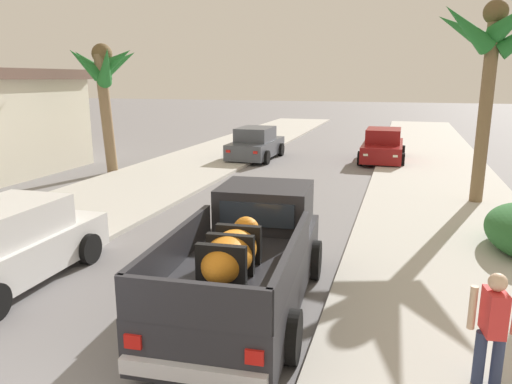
{
  "coord_description": "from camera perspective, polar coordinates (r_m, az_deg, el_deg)",
  "views": [
    {
      "loc": [
        3.82,
        -2.72,
        3.82
      ],
      "look_at": [
        0.58,
        7.88,
        1.2
      ],
      "focal_mm": 33.91,
      "sensor_mm": 36.0,
      "label": 1
    }
  ],
  "objects": [
    {
      "name": "sidewalk_right",
      "position": [
        15.24,
        21.26,
        -1.91
      ],
      "size": [
        4.68,
        60.0,
        0.12
      ],
      "primitive_type": "cube",
      "color": "beige",
      "rests_on": "ground"
    },
    {
      "name": "curb_right",
      "position": [
        15.2,
        17.72,
        -1.72
      ],
      "size": [
        0.16,
        60.0,
        0.1
      ],
      "primitive_type": "cube",
      "color": "silver",
      "rests_on": "ground"
    },
    {
      "name": "sidewalk_left",
      "position": [
        17.61,
        -13.86,
        0.57
      ],
      "size": [
        4.68,
        60.0,
        0.12
      ],
      "primitive_type": "cube",
      "color": "beige",
      "rests_on": "ground"
    },
    {
      "name": "palm_tree_left_back",
      "position": [
        16.0,
        26.08,
        15.52
      ],
      "size": [
        3.71,
        3.49,
        6.0
      ],
      "color": "brown",
      "rests_on": "ground"
    },
    {
      "name": "car_right_near",
      "position": [
        23.38,
        14.72,
        5.22
      ],
      "size": [
        2.03,
        4.26,
        1.54
      ],
      "color": "maroon",
      "rests_on": "ground"
    },
    {
      "name": "car_right_mid",
      "position": [
        23.35,
        -0.02,
        5.64
      ],
      "size": [
        2.05,
        4.27,
        1.54
      ],
      "color": "#474C56",
      "rests_on": "ground"
    },
    {
      "name": "palm_tree_left_mid",
      "position": [
        20.32,
        -17.42,
        13.25
      ],
      "size": [
        3.06,
        3.37,
        5.14
      ],
      "color": "#846B4C",
      "rests_on": "ground"
    },
    {
      "name": "car_left_mid",
      "position": [
        10.33,
        -27.45,
        -5.76
      ],
      "size": [
        2.09,
        4.29,
        1.54
      ],
      "color": "silver",
      "rests_on": "ground"
    },
    {
      "name": "curb_left",
      "position": [
        17.16,
        -11.15,
        0.34
      ],
      "size": [
        0.16,
        60.0,
        0.1
      ],
      "primitive_type": "cube",
      "color": "silver",
      "rests_on": "ground"
    },
    {
      "name": "pedestrian",
      "position": [
        6.66,
        26.11,
        -14.02
      ],
      "size": [
        0.57,
        0.41,
        1.59
      ],
      "color": "navy",
      "rests_on": "ground"
    },
    {
      "name": "pickup_truck",
      "position": [
        8.28,
        -0.97,
        -7.98
      ],
      "size": [
        2.48,
        5.33,
        1.8
      ],
      "color": "#28282D",
      "rests_on": "ground"
    }
  ]
}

